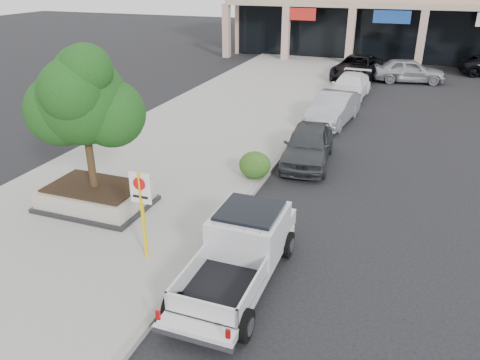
% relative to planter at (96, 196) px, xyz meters
% --- Properties ---
extents(ground, '(120.00, 120.00, 0.00)m').
position_rel_planter_xyz_m(ground, '(5.63, -0.49, -0.48)').
color(ground, black).
rests_on(ground, ground).
extents(sidewalk, '(8.00, 52.00, 0.15)m').
position_rel_planter_xyz_m(sidewalk, '(0.13, 5.51, -0.40)').
color(sidewalk, gray).
rests_on(sidewalk, ground).
extents(curb, '(0.20, 52.00, 0.15)m').
position_rel_planter_xyz_m(curb, '(4.08, 5.51, -0.40)').
color(curb, gray).
rests_on(curb, ground).
extents(planter, '(3.20, 2.20, 0.68)m').
position_rel_planter_xyz_m(planter, '(0.00, 0.00, 0.00)').
color(planter, black).
rests_on(planter, sidewalk).
extents(planter_tree, '(2.90, 2.55, 4.00)m').
position_rel_planter_xyz_m(planter_tree, '(0.13, 0.15, 2.94)').
color(planter_tree, '#311E13').
rests_on(planter_tree, planter).
extents(no_parking_sign, '(0.55, 0.09, 2.30)m').
position_rel_planter_xyz_m(no_parking_sign, '(2.85, -1.88, 1.16)').
color(no_parking_sign, yellow).
rests_on(no_parking_sign, sidewalk).
extents(hedge, '(1.10, 0.99, 0.93)m').
position_rel_planter_xyz_m(hedge, '(3.83, 3.67, 0.14)').
color(hedge, '#1A4212').
rests_on(hedge, sidewalk).
extents(pickup_truck, '(1.82, 4.87, 1.53)m').
position_rel_planter_xyz_m(pickup_truck, '(5.28, -1.95, 0.29)').
color(pickup_truck, silver).
rests_on(pickup_truck, ground).
extents(curb_car_a, '(2.07, 4.32, 1.43)m').
position_rel_planter_xyz_m(curb_car_a, '(5.14, 6.03, 0.24)').
color(curb_car_a, '#313436').
rests_on(curb_car_a, ground).
extents(curb_car_b, '(2.05, 4.54, 1.45)m').
position_rel_planter_xyz_m(curb_car_b, '(5.15, 11.30, 0.25)').
color(curb_car_b, '#9D9FA4').
rests_on(curb_car_b, ground).
extents(curb_car_c, '(2.11, 4.69, 1.33)m').
position_rel_planter_xyz_m(curb_car_c, '(5.19, 16.39, 0.19)').
color(curb_car_c, white).
rests_on(curb_car_c, ground).
extents(curb_car_d, '(3.11, 5.78, 1.54)m').
position_rel_planter_xyz_m(curb_car_d, '(4.89, 21.60, 0.30)').
color(curb_car_d, black).
rests_on(curb_car_d, ground).
extents(lot_car_a, '(4.72, 2.58, 1.52)m').
position_rel_planter_xyz_m(lot_car_a, '(8.14, 21.87, 0.29)').
color(lot_car_a, '#9D9EA5').
rests_on(lot_car_a, ground).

